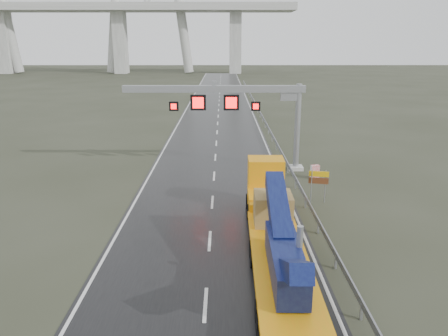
{
  "coord_description": "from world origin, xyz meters",
  "views": [
    {
      "loc": [
        0.74,
        -17.7,
        10.39
      ],
      "look_at": [
        0.79,
        7.3,
        3.2
      ],
      "focal_mm": 35.0,
      "sensor_mm": 36.0,
      "label": 1
    }
  ],
  "objects_px": {
    "sign_gantry": "(240,104)",
    "striped_barrier": "(315,172)",
    "exit_sign_pair": "(319,180)",
    "heavy_haul_truck": "(275,223)"
  },
  "relations": [
    {
      "from": "heavy_haul_truck",
      "to": "striped_barrier",
      "type": "height_order",
      "value": "heavy_haul_truck"
    },
    {
      "from": "heavy_haul_truck",
      "to": "exit_sign_pair",
      "type": "relative_size",
      "value": 7.69
    },
    {
      "from": "sign_gantry",
      "to": "striped_barrier",
      "type": "height_order",
      "value": "sign_gantry"
    },
    {
      "from": "heavy_haul_truck",
      "to": "striped_barrier",
      "type": "distance_m",
      "value": 13.34
    },
    {
      "from": "sign_gantry",
      "to": "exit_sign_pair",
      "type": "distance_m",
      "value": 10.26
    },
    {
      "from": "heavy_haul_truck",
      "to": "striped_barrier",
      "type": "relative_size",
      "value": 15.51
    },
    {
      "from": "sign_gantry",
      "to": "exit_sign_pair",
      "type": "bearing_deg",
      "value": -58.0
    },
    {
      "from": "exit_sign_pair",
      "to": "striped_barrier",
      "type": "distance_m",
      "value": 5.54
    },
    {
      "from": "sign_gantry",
      "to": "heavy_haul_truck",
      "type": "distance_m",
      "value": 15.67
    },
    {
      "from": "exit_sign_pair",
      "to": "striped_barrier",
      "type": "height_order",
      "value": "exit_sign_pair"
    }
  ]
}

